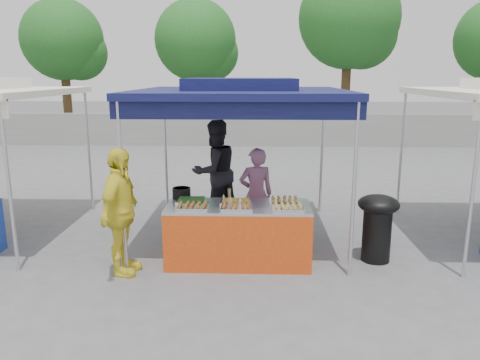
{
  "coord_description": "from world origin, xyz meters",
  "views": [
    {
      "loc": [
        0.23,
        -6.36,
        2.63
      ],
      "look_at": [
        0.0,
        0.6,
        1.05
      ],
      "focal_mm": 35.0,
      "sensor_mm": 36.0,
      "label": 1
    }
  ],
  "objects_px": {
    "cooking_pot": "(181,193)",
    "customer_person": "(120,212)",
    "wok_burner": "(377,222)",
    "helper_man": "(215,171)",
    "vendor_table": "(238,234)",
    "vendor_woman": "(256,194)"
  },
  "relations": [
    {
      "from": "wok_burner",
      "to": "customer_person",
      "type": "relative_size",
      "value": 0.57
    },
    {
      "from": "helper_man",
      "to": "customer_person",
      "type": "xyz_separation_m",
      "value": [
        -1.05,
        -2.34,
        -0.07
      ]
    },
    {
      "from": "vendor_table",
      "to": "vendor_woman",
      "type": "bearing_deg",
      "value": 75.86
    },
    {
      "from": "vendor_table",
      "to": "helper_man",
      "type": "xyz_separation_m",
      "value": [
        -0.49,
        1.93,
        0.5
      ]
    },
    {
      "from": "helper_man",
      "to": "customer_person",
      "type": "relative_size",
      "value": 1.08
    },
    {
      "from": "vendor_table",
      "to": "wok_burner",
      "type": "relative_size",
      "value": 2.04
    },
    {
      "from": "wok_burner",
      "to": "helper_man",
      "type": "bearing_deg",
      "value": 158.58
    },
    {
      "from": "customer_person",
      "to": "helper_man",
      "type": "bearing_deg",
      "value": -17.13
    },
    {
      "from": "helper_man",
      "to": "vendor_table",
      "type": "bearing_deg",
      "value": 66.74
    },
    {
      "from": "customer_person",
      "to": "cooking_pot",
      "type": "bearing_deg",
      "value": -35.08
    },
    {
      "from": "customer_person",
      "to": "vendor_woman",
      "type": "bearing_deg",
      "value": -44.97
    },
    {
      "from": "vendor_table",
      "to": "vendor_woman",
      "type": "xyz_separation_m",
      "value": [
        0.25,
        0.98,
        0.33
      ]
    },
    {
      "from": "vendor_woman",
      "to": "vendor_table",
      "type": "bearing_deg",
      "value": 64.46
    },
    {
      "from": "cooking_pot",
      "to": "customer_person",
      "type": "xyz_separation_m",
      "value": [
        -0.69,
        -0.77,
        -0.07
      ]
    },
    {
      "from": "cooking_pot",
      "to": "customer_person",
      "type": "height_order",
      "value": "customer_person"
    },
    {
      "from": "vendor_woman",
      "to": "customer_person",
      "type": "bearing_deg",
      "value": 26.69
    },
    {
      "from": "wok_burner",
      "to": "vendor_woman",
      "type": "height_order",
      "value": "vendor_woman"
    },
    {
      "from": "cooking_pot",
      "to": "customer_person",
      "type": "bearing_deg",
      "value": -132.04
    },
    {
      "from": "cooking_pot",
      "to": "helper_man",
      "type": "height_order",
      "value": "helper_man"
    },
    {
      "from": "cooking_pot",
      "to": "helper_man",
      "type": "xyz_separation_m",
      "value": [
        0.36,
        1.58,
        -0.0
      ]
    },
    {
      "from": "helper_man",
      "to": "customer_person",
      "type": "height_order",
      "value": "helper_man"
    },
    {
      "from": "vendor_table",
      "to": "vendor_woman",
      "type": "height_order",
      "value": "vendor_woman"
    }
  ]
}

